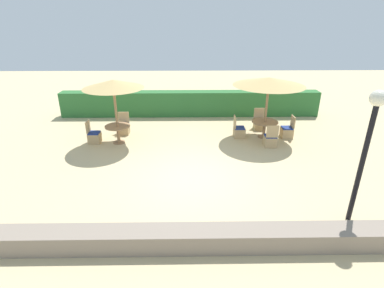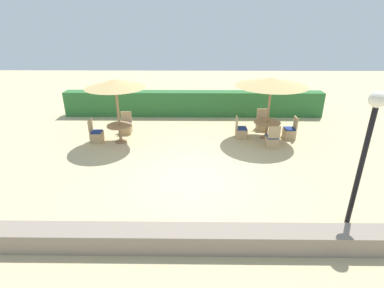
# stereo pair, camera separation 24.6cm
# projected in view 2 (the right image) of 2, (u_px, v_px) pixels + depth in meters

# --- Properties ---
(ground_plane) EXTENTS (40.00, 40.00, 0.00)m
(ground_plane) POSITION_uv_depth(u_px,v_px,m) (192.00, 177.00, 9.57)
(ground_plane) COLOR #C6B284
(hedge_row) EXTENTS (13.00, 0.70, 1.24)m
(hedge_row) POSITION_uv_depth(u_px,v_px,m) (193.00, 104.00, 15.26)
(hedge_row) COLOR #2D6B33
(hedge_row) RESTS_ON ground_plane
(stone_border) EXTENTS (10.00, 0.56, 0.48)m
(stone_border) POSITION_uv_depth(u_px,v_px,m) (190.00, 239.00, 6.59)
(stone_border) COLOR gray
(stone_border) RESTS_ON ground_plane
(lamp_post) EXTENTS (0.36, 0.36, 3.32)m
(lamp_post) POSITION_uv_depth(u_px,v_px,m) (369.00, 134.00, 6.59)
(lamp_post) COLOR black
(lamp_post) RESTS_ON ground_plane
(parasol_back_left) EXTENTS (2.31, 2.31, 2.56)m
(parasol_back_left) POSITION_uv_depth(u_px,v_px,m) (115.00, 84.00, 11.30)
(parasol_back_left) COLOR #93704C
(parasol_back_left) RESTS_ON ground_plane
(round_table_back_left) EXTENTS (1.00, 1.00, 0.73)m
(round_table_back_left) POSITION_uv_depth(u_px,v_px,m) (120.00, 129.00, 12.02)
(round_table_back_left) COLOR #93704C
(round_table_back_left) RESTS_ON ground_plane
(patio_chair_back_left_north) EXTENTS (0.46, 0.46, 0.93)m
(patio_chair_back_left_north) POSITION_uv_depth(u_px,v_px,m) (126.00, 127.00, 13.06)
(patio_chair_back_left_north) COLOR tan
(patio_chair_back_left_north) RESTS_ON ground_plane
(patio_chair_back_left_west) EXTENTS (0.46, 0.46, 0.93)m
(patio_chair_back_left_west) POSITION_uv_depth(u_px,v_px,m) (96.00, 136.00, 12.17)
(patio_chair_back_left_west) COLOR tan
(patio_chair_back_left_west) RESTS_ON ground_plane
(parasol_back_right) EXTENTS (2.84, 2.84, 2.52)m
(parasol_back_right) POSITION_uv_depth(u_px,v_px,m) (271.00, 82.00, 11.72)
(parasol_back_right) COLOR #93704C
(parasol_back_right) RESTS_ON ground_plane
(round_table_back_right) EXTENTS (1.09, 1.09, 0.71)m
(round_table_back_right) POSITION_uv_depth(u_px,v_px,m) (267.00, 125.00, 12.43)
(round_table_back_right) COLOR #93704C
(round_table_back_right) RESTS_ON ground_plane
(patio_chair_back_right_south) EXTENTS (0.46, 0.46, 0.93)m
(patio_chair_back_right_south) POSITION_uv_depth(u_px,v_px,m) (272.00, 141.00, 11.66)
(patio_chair_back_right_south) COLOR tan
(patio_chair_back_right_south) RESTS_ON ground_plane
(patio_chair_back_right_east) EXTENTS (0.46, 0.46, 0.93)m
(patio_chair_back_right_east) POSITION_uv_depth(u_px,v_px,m) (290.00, 132.00, 12.51)
(patio_chair_back_right_east) COLOR tan
(patio_chair_back_right_east) RESTS_ON ground_plane
(patio_chair_back_right_west) EXTENTS (0.46, 0.46, 0.93)m
(patio_chair_back_right_west) POSITION_uv_depth(u_px,v_px,m) (241.00, 132.00, 12.56)
(patio_chair_back_right_west) COLOR tan
(patio_chair_back_right_west) RESTS_ON ground_plane
(patio_chair_back_right_north) EXTENTS (0.46, 0.46, 0.93)m
(patio_chair_back_right_north) POSITION_uv_depth(u_px,v_px,m) (262.00, 124.00, 13.45)
(patio_chair_back_right_north) COLOR tan
(patio_chair_back_right_north) RESTS_ON ground_plane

